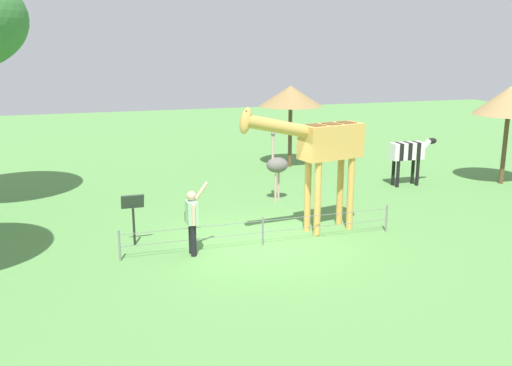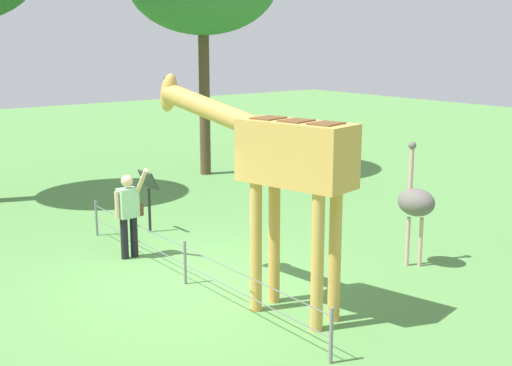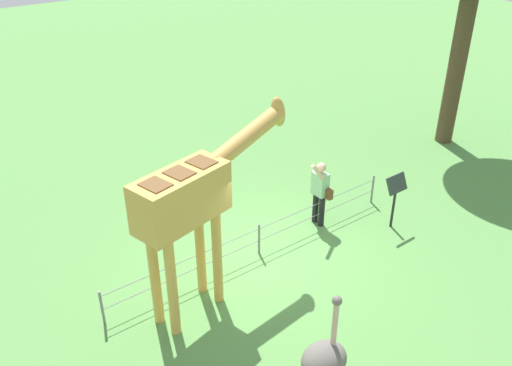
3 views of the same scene
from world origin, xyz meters
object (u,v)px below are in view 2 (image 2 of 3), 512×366
giraffe (280,161)px  info_sign (149,188)px  visitor (129,211)px  ostrich (416,202)px

giraffe → info_sign: 5.07m
visitor → ostrich: (-3.51, -3.84, 0.27)m
ostrich → visitor: bearing=47.6°
visitor → info_sign: visitor is taller
visitor → info_sign: bearing=-41.0°
visitor → giraffe: bearing=-169.9°
giraffe → ostrich: giraffe is taller
giraffe → visitor: size_ratio=2.09×
visitor → ostrich: size_ratio=0.77×
giraffe → visitor: giraffe is taller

